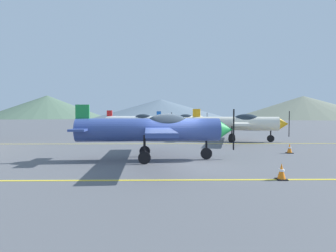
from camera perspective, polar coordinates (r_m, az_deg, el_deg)
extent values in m
plane|color=#54565B|center=(13.50, 1.67, -7.58)|extent=(400.00, 400.00, 0.00)
cube|color=yellow|center=(10.06, 2.62, -11.01)|extent=(80.00, 0.16, 0.01)
cube|color=yellow|center=(22.15, 0.62, -3.65)|extent=(80.00, 0.16, 0.01)
cylinder|color=#33478C|center=(14.23, -3.96, -0.80)|extent=(7.31, 1.59, 1.17)
cone|color=#1E8C3F|center=(14.80, 11.72, -0.72)|extent=(0.80, 1.04, 1.00)
cube|color=black|center=(14.92, 13.29, -0.71)|extent=(0.05, 0.13, 2.13)
ellipsoid|color=#1E2833|center=(14.25, -0.10, 0.63)|extent=(2.19, 1.08, 0.96)
cube|color=#33478C|center=(14.23, -2.25, -0.58)|extent=(1.72, 9.44, 0.17)
cube|color=#33478C|center=(14.58, -17.08, -0.61)|extent=(0.91, 2.81, 0.11)
cube|color=#1E8C3F|center=(14.56, -17.10, 1.70)|extent=(0.68, 0.17, 1.28)
cylinder|color=black|center=(14.61, 7.87, -3.53)|extent=(0.11, 0.11, 1.07)
cylinder|color=black|center=(14.67, 7.85, -5.61)|extent=(0.60, 0.16, 0.60)
cylinder|color=black|center=(13.12, -4.86, -4.19)|extent=(0.11, 0.11, 1.07)
cylinder|color=black|center=(13.19, -4.85, -6.50)|extent=(0.60, 0.16, 0.60)
cylinder|color=black|center=(15.45, -4.78, -3.20)|extent=(0.11, 0.11, 1.07)
cylinder|color=black|center=(15.51, -4.77, -5.17)|extent=(0.60, 0.16, 0.60)
cylinder|color=silver|center=(24.81, 13.46, 0.50)|extent=(7.32, 2.91, 1.17)
cone|color=#F2A519|center=(25.16, 22.61, 0.40)|extent=(0.97, 1.15, 1.00)
cube|color=black|center=(25.23, 23.57, 0.39)|extent=(0.07, 0.13, 2.13)
ellipsoid|color=#1E2833|center=(24.83, 15.68, 1.29)|extent=(2.30, 1.45, 0.96)
cube|color=silver|center=(24.82, 14.45, 0.61)|extent=(3.43, 9.39, 0.17)
cube|color=silver|center=(25.01, 5.86, 0.69)|extent=(1.40, 2.87, 0.11)
cube|color=#F2A519|center=(25.00, 5.87, 2.03)|extent=(0.68, 0.29, 1.28)
cylinder|color=black|center=(25.04, 20.30, -1.20)|extent=(0.11, 0.11, 1.07)
cylinder|color=black|center=(25.08, 20.28, -2.42)|extent=(0.61, 0.27, 0.60)
cylinder|color=black|center=(23.68, 12.94, -1.31)|extent=(0.11, 0.11, 1.07)
cylinder|color=black|center=(23.72, 12.93, -2.60)|extent=(0.61, 0.27, 0.60)
cylinder|color=black|center=(26.02, 12.96, -0.98)|extent=(0.11, 0.11, 1.07)
cylinder|color=black|center=(26.05, 12.95, -2.16)|extent=(0.61, 0.27, 0.60)
cylinder|color=white|center=(33.60, -6.70, 1.02)|extent=(7.34, 2.74, 1.17)
cone|color=red|center=(32.56, -0.01, 0.99)|extent=(0.95, 1.14, 1.00)
cube|color=black|center=(32.47, 0.73, 0.99)|extent=(0.07, 0.13, 2.13)
ellipsoid|color=#1E2833|center=(33.30, -5.14, 1.62)|extent=(2.29, 1.41, 0.96)
cube|color=white|center=(33.47, -6.01, 1.11)|extent=(3.21, 9.42, 0.17)
cube|color=white|center=(34.79, -11.88, 1.12)|extent=(1.34, 2.87, 0.11)
cube|color=red|center=(34.78, -11.89, 2.09)|extent=(0.68, 0.27, 1.28)
cylinder|color=black|center=(32.80, -1.74, -0.24)|extent=(0.11, 0.11, 1.07)
cylinder|color=black|center=(32.83, -1.74, -1.18)|extent=(0.61, 0.26, 0.60)
cylinder|color=black|center=(32.58, -7.70, -0.28)|extent=(0.11, 0.11, 1.07)
cylinder|color=black|center=(32.61, -7.70, -1.22)|extent=(0.61, 0.26, 0.60)
cylinder|color=black|center=(34.81, -6.42, -0.10)|extent=(0.11, 0.11, 1.07)
cylinder|color=black|center=(34.83, -6.42, -0.99)|extent=(0.61, 0.26, 0.60)
cylinder|color=silver|center=(43.73, 2.41, 1.35)|extent=(7.34, 2.06, 1.17)
cone|color=blue|center=(44.63, 7.47, 1.35)|extent=(0.86, 1.08, 1.00)
cube|color=black|center=(44.75, 8.00, 1.35)|extent=(0.06, 0.13, 2.13)
ellipsoid|color=#1E2833|center=(43.91, 3.65, 1.81)|extent=(2.24, 1.22, 0.96)
cube|color=silver|center=(43.80, 2.96, 1.42)|extent=(2.32, 9.46, 0.17)
cube|color=silver|center=(43.24, -1.90, 1.41)|extent=(1.08, 2.85, 0.11)
cube|color=blue|center=(43.24, -1.90, 2.18)|extent=(0.68, 0.21, 1.28)
cylinder|color=black|center=(44.39, 6.21, 0.43)|extent=(0.11, 0.11, 1.07)
cylinder|color=black|center=(44.41, 6.20, -0.26)|extent=(0.61, 0.20, 0.60)
cylinder|color=black|center=(42.55, 2.42, 0.36)|extent=(0.11, 0.11, 1.07)
cylinder|color=black|center=(42.57, 2.42, -0.36)|extent=(0.61, 0.20, 0.60)
cylinder|color=black|center=(44.86, 1.87, 0.46)|extent=(0.11, 0.11, 1.07)
cylinder|color=black|center=(44.88, 1.87, -0.22)|extent=(0.61, 0.20, 0.60)
cube|color=white|center=(44.62, 17.77, 0.16)|extent=(2.45, 4.53, 0.75)
cube|color=black|center=(44.45, 17.81, 0.99)|extent=(1.94, 2.63, 0.55)
cylinder|color=black|center=(46.18, 18.56, -0.24)|extent=(0.32, 0.67, 0.64)
cylinder|color=black|center=(45.89, 16.35, -0.23)|extent=(0.32, 0.67, 0.64)
cylinder|color=black|center=(43.40, 19.25, -0.41)|extent=(0.32, 0.67, 0.64)
cylinder|color=black|center=(43.09, 16.90, -0.40)|extent=(0.32, 0.67, 0.64)
cube|color=black|center=(18.33, 23.62, -5.07)|extent=(0.36, 0.36, 0.04)
cone|color=orange|center=(18.30, 23.64, -4.16)|extent=(0.29, 0.29, 0.55)
cylinder|color=white|center=(18.29, 23.64, -4.07)|extent=(0.20, 0.20, 0.08)
cube|color=black|center=(10.90, 22.21, -10.05)|extent=(0.36, 0.36, 0.04)
cone|color=orange|center=(10.84, 22.23, -8.53)|extent=(0.29, 0.29, 0.55)
cylinder|color=white|center=(10.83, 22.23, -8.39)|extent=(0.20, 0.20, 0.08)
cone|color=#4C6651|center=(177.19, -23.47, 3.60)|extent=(68.49, 68.49, 13.43)
cone|color=slate|center=(150.68, -1.52, 3.49)|extent=(74.55, 74.55, 10.53)
cone|color=slate|center=(159.34, 25.93, 3.43)|extent=(73.31, 73.31, 11.85)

